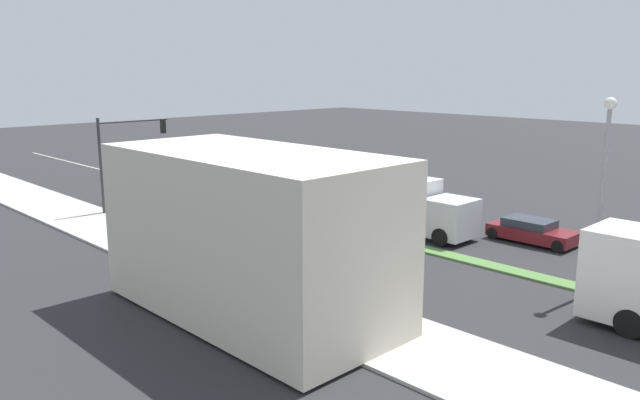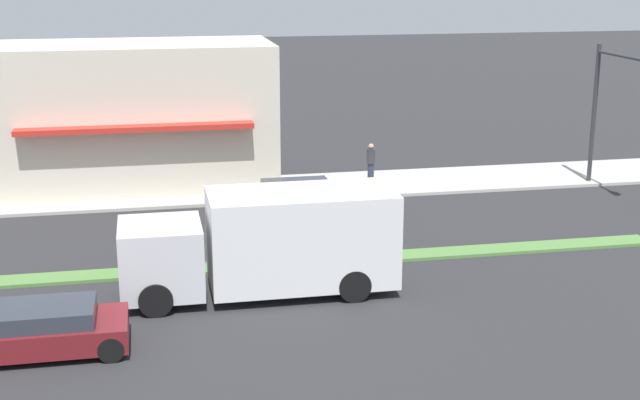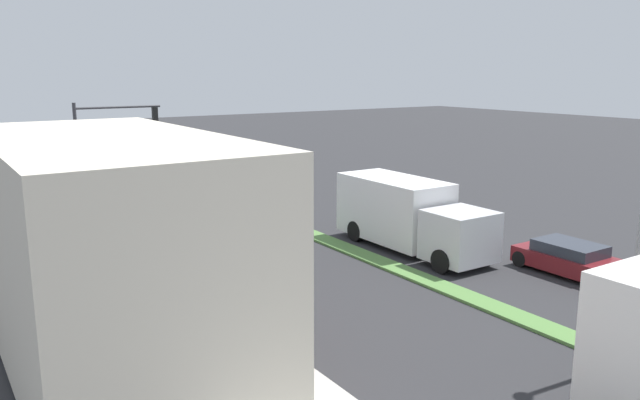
{
  "view_description": "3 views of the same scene",
  "coord_description": "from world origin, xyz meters",
  "px_view_note": "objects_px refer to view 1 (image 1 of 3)",
  "views": [
    {
      "loc": [
        23.54,
        36.76,
        8.45
      ],
      "look_at": [
        0.96,
        13.64,
        1.67
      ],
      "focal_mm": 35.0,
      "sensor_mm": 36.0,
      "label": 1
    },
    {
      "loc": [
        -25.28,
        19.94,
        9.03
      ],
      "look_at": [
        -0.4,
        14.99,
        2.11
      ],
      "focal_mm": 50.0,
      "sensor_mm": 36.0,
      "label": 2
    },
    {
      "loc": [
        14.69,
        35.79,
        7.31
      ],
      "look_at": [
        1.31,
        15.46,
        2.26
      ],
      "focal_mm": 35.0,
      "sensor_mm": 36.0,
      "label": 3
    }
  ],
  "objects_px": {
    "hatchback_red": "(163,187)",
    "sedan_dark": "(278,237)",
    "pedestrian": "(162,230)",
    "sedan_maroon": "(532,231)",
    "traffic_signal_main": "(123,147)",
    "warning_aframe_sign": "(108,197)",
    "van_white": "(227,181)",
    "delivery_truck": "(404,204)",
    "street_lamp": "(604,170)"
  },
  "relations": [
    {
      "from": "hatchback_red",
      "to": "sedan_dark",
      "type": "height_order",
      "value": "hatchback_red"
    },
    {
      "from": "pedestrian",
      "to": "sedan_maroon",
      "type": "bearing_deg",
      "value": 140.09
    },
    {
      "from": "traffic_signal_main",
      "to": "sedan_maroon",
      "type": "xyz_separation_m",
      "value": [
        -11.12,
        20.58,
        -3.33
      ]
    },
    {
      "from": "warning_aframe_sign",
      "to": "sedan_dark",
      "type": "bearing_deg",
      "value": 93.48
    },
    {
      "from": "sedan_maroon",
      "to": "van_white",
      "type": "xyz_separation_m",
      "value": [
        2.8,
        -21.69,
        0.08
      ]
    },
    {
      "from": "warning_aframe_sign",
      "to": "hatchback_red",
      "type": "xyz_separation_m",
      "value": [
        -3.75,
        0.43,
        0.25
      ]
    },
    {
      "from": "delivery_truck",
      "to": "sedan_maroon",
      "type": "bearing_deg",
      "value": 115.42
    },
    {
      "from": "van_white",
      "to": "hatchback_red",
      "type": "relative_size",
      "value": 1.16
    },
    {
      "from": "warning_aframe_sign",
      "to": "sedan_dark",
      "type": "xyz_separation_m",
      "value": [
        -0.95,
        15.68,
        0.22
      ]
    },
    {
      "from": "van_white",
      "to": "hatchback_red",
      "type": "xyz_separation_m",
      "value": [
        4.4,
        -1.27,
        0.02
      ]
    },
    {
      "from": "sedan_dark",
      "to": "warning_aframe_sign",
      "type": "bearing_deg",
      "value": -86.52
    },
    {
      "from": "warning_aframe_sign",
      "to": "sedan_maroon",
      "type": "distance_m",
      "value": 25.83
    },
    {
      "from": "van_white",
      "to": "pedestrian",
      "type": "bearing_deg",
      "value": 42.18
    },
    {
      "from": "delivery_truck",
      "to": "sedan_maroon",
      "type": "xyz_separation_m",
      "value": [
        -2.8,
        5.89,
        -0.89
      ]
    },
    {
      "from": "traffic_signal_main",
      "to": "van_white",
      "type": "relative_size",
      "value": 1.25
    },
    {
      "from": "traffic_signal_main",
      "to": "sedan_dark",
      "type": "xyz_separation_m",
      "value": [
        -1.12,
        12.87,
        -3.26
      ]
    },
    {
      "from": "traffic_signal_main",
      "to": "hatchback_red",
      "type": "xyz_separation_m",
      "value": [
        -3.92,
        -2.38,
        -3.22
      ]
    },
    {
      "from": "pedestrian",
      "to": "warning_aframe_sign",
      "type": "height_order",
      "value": "pedestrian"
    },
    {
      "from": "pedestrian",
      "to": "hatchback_red",
      "type": "distance_m",
      "value": 13.17
    },
    {
      "from": "delivery_truck",
      "to": "sedan_dark",
      "type": "bearing_deg",
      "value": -14.2
    },
    {
      "from": "delivery_truck",
      "to": "hatchback_red",
      "type": "height_order",
      "value": "delivery_truck"
    },
    {
      "from": "street_lamp",
      "to": "warning_aframe_sign",
      "type": "distance_m",
      "value": 29.46
    },
    {
      "from": "pedestrian",
      "to": "delivery_truck",
      "type": "bearing_deg",
      "value": 152.68
    },
    {
      "from": "warning_aframe_sign",
      "to": "delivery_truck",
      "type": "bearing_deg",
      "value": 114.98
    },
    {
      "from": "sedan_dark",
      "to": "delivery_truck",
      "type": "bearing_deg",
      "value": 165.8
    },
    {
      "from": "sedan_maroon",
      "to": "sedan_dark",
      "type": "bearing_deg",
      "value": -37.65
    },
    {
      "from": "street_lamp",
      "to": "van_white",
      "type": "distance_m",
      "value": 27.22
    },
    {
      "from": "street_lamp",
      "to": "sedan_maroon",
      "type": "xyz_separation_m",
      "value": [
        -5.0,
        -5.13,
        -4.2
      ]
    },
    {
      "from": "delivery_truck",
      "to": "hatchback_red",
      "type": "relative_size",
      "value": 1.95
    },
    {
      "from": "hatchback_red",
      "to": "delivery_truck",
      "type": "bearing_deg",
      "value": 104.46
    },
    {
      "from": "delivery_truck",
      "to": "warning_aframe_sign",
      "type": "bearing_deg",
      "value": -65.02
    },
    {
      "from": "sedan_maroon",
      "to": "hatchback_red",
      "type": "bearing_deg",
      "value": -72.59
    },
    {
      "from": "sedan_maroon",
      "to": "hatchback_red",
      "type": "relative_size",
      "value": 1.1
    },
    {
      "from": "street_lamp",
      "to": "delivery_truck",
      "type": "relative_size",
      "value": 0.98
    },
    {
      "from": "hatchback_red",
      "to": "sedan_dark",
      "type": "bearing_deg",
      "value": 79.59
    },
    {
      "from": "pedestrian",
      "to": "delivery_truck",
      "type": "height_order",
      "value": "delivery_truck"
    },
    {
      "from": "sedan_maroon",
      "to": "pedestrian",
      "type": "bearing_deg",
      "value": -39.91
    },
    {
      "from": "van_white",
      "to": "hatchback_red",
      "type": "bearing_deg",
      "value": -16.1
    },
    {
      "from": "street_lamp",
      "to": "traffic_signal_main",
      "type": "bearing_deg",
      "value": -76.6
    },
    {
      "from": "pedestrian",
      "to": "sedan_maroon",
      "type": "relative_size",
      "value": 0.39
    },
    {
      "from": "sedan_dark",
      "to": "sedan_maroon",
      "type": "bearing_deg",
      "value": 142.35
    },
    {
      "from": "sedan_maroon",
      "to": "van_white",
      "type": "relative_size",
      "value": 0.94
    },
    {
      "from": "pedestrian",
      "to": "van_white",
      "type": "bearing_deg",
      "value": -137.82
    },
    {
      "from": "delivery_truck",
      "to": "sedan_dark",
      "type": "relative_size",
      "value": 1.74
    },
    {
      "from": "hatchback_red",
      "to": "sedan_dark",
      "type": "xyz_separation_m",
      "value": [
        2.8,
        15.25,
        -0.04
      ]
    },
    {
      "from": "traffic_signal_main",
      "to": "pedestrian",
      "type": "height_order",
      "value": "traffic_signal_main"
    },
    {
      "from": "traffic_signal_main",
      "to": "delivery_truck",
      "type": "bearing_deg",
      "value": 119.54
    },
    {
      "from": "warning_aframe_sign",
      "to": "sedan_maroon",
      "type": "relative_size",
      "value": 0.2
    },
    {
      "from": "traffic_signal_main",
      "to": "van_white",
      "type": "xyz_separation_m",
      "value": [
        -8.32,
        -1.11,
        -3.25
      ]
    },
    {
      "from": "traffic_signal_main",
      "to": "pedestrian",
      "type": "bearing_deg",
      "value": 72.75
    }
  ]
}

